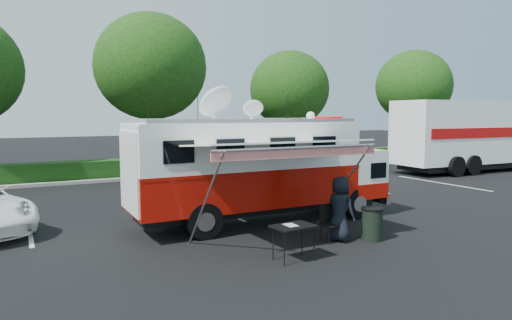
% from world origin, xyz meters
% --- Properties ---
extents(ground_plane, '(120.00, 120.00, 0.00)m').
position_xyz_m(ground_plane, '(0.00, 0.00, 0.00)').
color(ground_plane, black).
rests_on(ground_plane, ground).
extents(back_border, '(60.00, 6.14, 8.87)m').
position_xyz_m(back_border, '(1.14, 12.90, 5.00)').
color(back_border, '#9E998E').
rests_on(back_border, ground_plane).
extents(stall_lines, '(24.12, 5.50, 0.01)m').
position_xyz_m(stall_lines, '(-0.50, 3.00, 0.00)').
color(stall_lines, silver).
rests_on(stall_lines, ground_plane).
extents(command_truck, '(8.30, 2.28, 3.98)m').
position_xyz_m(command_truck, '(-0.07, -0.00, 1.71)').
color(command_truck, black).
rests_on(command_truck, ground_plane).
extents(awning, '(4.53, 2.36, 2.74)m').
position_xyz_m(awning, '(-0.82, -2.37, 2.56)').
color(awning, white).
rests_on(awning, ground_plane).
extents(person, '(0.78, 0.97, 1.73)m').
position_xyz_m(person, '(0.78, -2.80, 0.00)').
color(person, black).
rests_on(person, ground_plane).
extents(folding_table, '(1.03, 0.78, 0.83)m').
position_xyz_m(folding_table, '(-1.18, -3.61, 0.78)').
color(folding_table, black).
rests_on(folding_table, ground_plane).
extents(folding_chair, '(0.54, 0.57, 0.97)m').
position_xyz_m(folding_chair, '(0.49, -2.67, 0.57)').
color(folding_chair, black).
rests_on(folding_chair, ground_plane).
extents(trash_bin, '(0.59, 0.59, 0.88)m').
position_xyz_m(trash_bin, '(1.58, -3.16, 0.44)').
color(trash_bin, black).
rests_on(trash_bin, ground_plane).
extents(semi_trailer, '(13.37, 3.42, 4.09)m').
position_xyz_m(semi_trailer, '(18.47, 5.41, 2.16)').
color(semi_trailer, white).
rests_on(semi_trailer, ground_plane).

